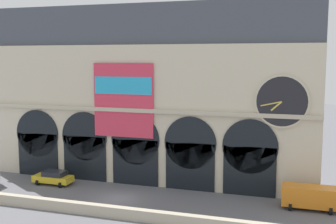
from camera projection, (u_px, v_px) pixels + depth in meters
ground_plane at (117, 199)px, 42.75m from camera, size 200.00×200.00×0.00m
quay_parapet_wall at (95, 210)px, 38.20m from camera, size 90.00×0.70×1.02m
station_building at (145, 96)px, 49.03m from camera, size 38.96×6.30×20.00m
car_midwest at (53, 177)px, 47.49m from camera, size 4.40×2.22×1.55m
van_east at (310, 196)px, 39.58m from camera, size 5.20×2.48×2.20m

